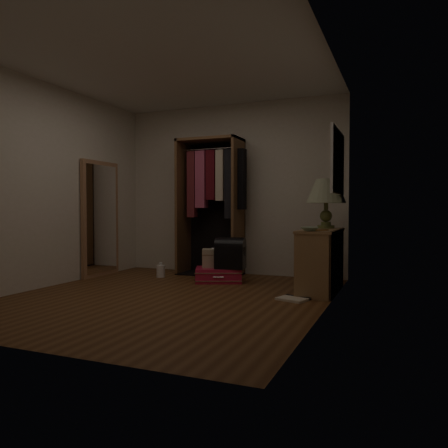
% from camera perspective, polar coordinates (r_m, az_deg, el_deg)
% --- Properties ---
extents(ground, '(4.00, 4.00, 0.00)m').
position_cam_1_polar(ground, '(5.03, -7.38, -9.45)').
color(ground, '#533017').
rests_on(ground, ground).
extents(room_walls, '(3.52, 4.02, 2.60)m').
position_cam_1_polar(room_walls, '(4.96, -6.44, 7.80)').
color(room_walls, beige).
rests_on(room_walls, ground).
extents(console_bookshelf, '(0.42, 1.12, 0.75)m').
position_cam_1_polar(console_bookshelf, '(5.45, 12.55, -4.45)').
color(console_bookshelf, '#906B46').
rests_on(console_bookshelf, ground).
extents(open_wardrobe, '(1.04, 0.50, 2.05)m').
position_cam_1_polar(open_wardrobe, '(6.61, -1.37, 3.96)').
color(open_wardrobe, brown).
rests_on(open_wardrobe, ground).
extents(floor_mirror, '(0.06, 0.80, 1.70)m').
position_cam_1_polar(floor_mirror, '(6.72, -15.84, 0.67)').
color(floor_mirror, '#A57350').
rests_on(floor_mirror, ground).
extents(pink_suitcase, '(0.76, 0.67, 0.19)m').
position_cam_1_polar(pink_suitcase, '(6.00, -0.72, -6.64)').
color(pink_suitcase, '#BC163D').
rests_on(pink_suitcase, ground).
extents(train_case, '(0.44, 0.38, 0.27)m').
position_cam_1_polar(train_case, '(6.04, -1.11, -4.45)').
color(train_case, tan).
rests_on(train_case, pink_suitcase).
extents(black_bag, '(0.42, 0.30, 0.42)m').
position_cam_1_polar(black_bag, '(5.87, 0.83, -3.74)').
color(black_bag, black).
rests_on(black_bag, pink_suitcase).
extents(table_lamp, '(0.53, 0.53, 0.63)m').
position_cam_1_polar(table_lamp, '(5.72, 13.20, 4.06)').
color(table_lamp, '#4D582A').
rests_on(table_lamp, console_bookshelf).
extents(brass_tray, '(0.30, 0.30, 0.01)m').
position_cam_1_polar(brass_tray, '(5.12, 12.08, -0.73)').
color(brass_tray, '#A06F3D').
rests_on(brass_tray, console_bookshelf).
extents(ceramic_bowl, '(0.23, 0.23, 0.04)m').
position_cam_1_polar(ceramic_bowl, '(4.95, 11.14, -0.64)').
color(ceramic_bowl, '#A4C4A7').
rests_on(ceramic_bowl, console_bookshelf).
extents(white_jug, '(0.13, 0.13, 0.22)m').
position_cam_1_polar(white_jug, '(6.45, -8.27, -6.09)').
color(white_jug, white).
rests_on(white_jug, ground).
extents(floor_book, '(0.37, 0.33, 0.03)m').
position_cam_1_polar(floor_book, '(4.90, 9.11, -9.61)').
color(floor_book, beige).
rests_on(floor_book, ground).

